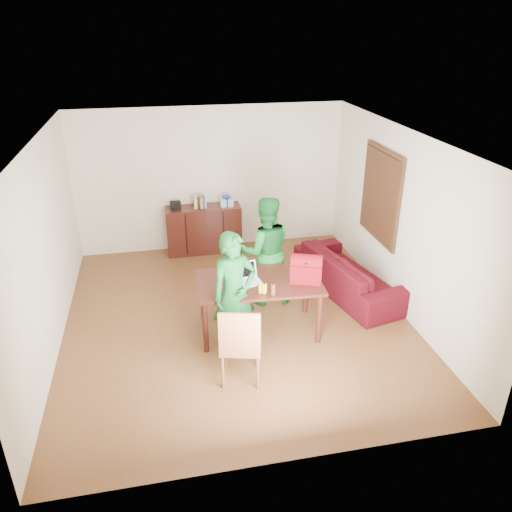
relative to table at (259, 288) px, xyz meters
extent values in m
cube|color=#472711|center=(-0.26, 0.37, -0.75)|extent=(5.00, 5.50, 0.10)
cube|color=white|center=(-0.26, 0.37, 2.05)|extent=(5.00, 5.50, 0.10)
cube|color=beige|center=(-0.26, 3.17, 0.65)|extent=(5.00, 0.10, 2.70)
cube|color=beige|center=(-0.26, -2.43, 0.65)|extent=(5.00, 0.10, 2.70)
cube|color=beige|center=(-2.81, 0.37, 0.65)|extent=(0.10, 5.50, 2.70)
cube|color=beige|center=(2.29, 0.37, 0.65)|extent=(0.10, 5.50, 2.70)
cube|color=#3F2614|center=(2.20, 1.07, 0.85)|extent=(0.04, 1.28, 1.48)
cube|color=#442814|center=(2.17, 1.07, 0.85)|extent=(0.01, 1.18, 1.36)
cube|color=black|center=(-0.46, 2.88, -0.25)|extent=(1.40, 0.45, 0.90)
cube|color=black|center=(-0.96, 2.88, 0.27)|extent=(0.20, 0.14, 0.14)
cube|color=silver|center=(-0.01, 2.88, 0.27)|extent=(0.24, 0.22, 0.14)
ellipsoid|color=#17409B|center=(-0.01, 2.88, 0.38)|extent=(0.14, 0.14, 0.07)
cube|color=black|center=(0.00, 0.00, 0.08)|extent=(1.77, 1.07, 0.04)
cylinder|color=black|center=(-0.80, -0.35, -0.32)|extent=(0.07, 0.07, 0.76)
cylinder|color=black|center=(0.75, -0.45, -0.32)|extent=(0.07, 0.07, 0.76)
cylinder|color=black|center=(-0.75, 0.45, -0.32)|extent=(0.07, 0.07, 0.76)
cylinder|color=black|center=(0.80, 0.35, -0.32)|extent=(0.07, 0.07, 0.76)
cube|color=brown|center=(-0.43, -0.99, -0.20)|extent=(0.58, 0.57, 0.06)
cube|color=brown|center=(-0.48, -1.20, 0.10)|extent=(0.48, 0.15, 0.56)
imported|color=#12511E|center=(-0.40, -0.36, 0.15)|extent=(0.71, 0.56, 1.70)
imported|color=#156223|center=(0.28, 0.82, 0.16)|extent=(0.87, 0.69, 1.73)
cube|color=white|center=(-0.15, -0.02, 0.11)|extent=(0.38, 0.30, 0.02)
cube|color=black|center=(-0.15, -0.02, 0.24)|extent=(0.36, 0.14, 0.22)
cylinder|color=#612816|center=(0.11, -0.39, 0.19)|extent=(0.08, 0.08, 0.18)
cube|color=maroon|center=(0.64, -0.12, 0.26)|extent=(0.48, 0.38, 0.31)
imported|color=#39070D|center=(1.69, 0.84, -0.38)|extent=(1.34, 2.35, 0.65)
camera|label=1|loc=(-1.26, -5.92, 3.38)|focal=35.00mm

